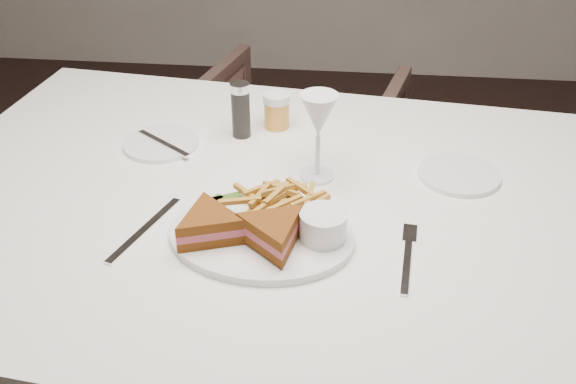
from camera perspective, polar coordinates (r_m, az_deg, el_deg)
The scene contains 3 objects.
table at distance 1.44m, azimuth 0.21°, elevation -13.14°, with size 1.47×0.98×0.75m, color white.
chair_far at distance 2.17m, azimuth 0.41°, elevation 3.17°, with size 0.64×0.60×0.66m, color #4F3830.
table_setting at distance 1.15m, azimuth -1.08°, elevation -0.08°, with size 0.78×0.66×0.18m.
Camera 1 is at (-0.04, -0.91, 1.42)m, focal length 40.00 mm.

